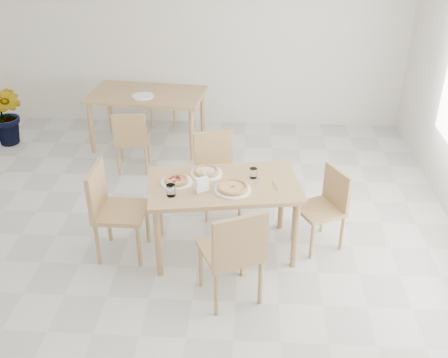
# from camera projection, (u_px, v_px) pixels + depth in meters

# --- Properties ---
(main_table) EXTENTS (1.49, 0.99, 0.75)m
(main_table) POSITION_uv_depth(u_px,v_px,m) (224.00, 192.00, 4.85)
(main_table) COLOR #A78356
(main_table) RESTS_ON ground
(chair_south) EXTENTS (0.61, 0.61, 0.93)m
(chair_south) POSITION_uv_depth(u_px,v_px,m) (234.00, 250.00, 4.27)
(chair_south) COLOR tan
(chair_south) RESTS_ON ground
(chair_north) EXTENTS (0.55, 0.55, 0.87)m
(chair_north) POSITION_uv_depth(u_px,v_px,m) (216.00, 166.00, 5.63)
(chair_north) COLOR tan
(chair_north) RESTS_ON ground
(chair_west) EXTENTS (0.46, 0.46, 0.92)m
(chair_west) POSITION_uv_depth(u_px,v_px,m) (111.00, 205.00, 4.88)
(chair_west) COLOR tan
(chair_west) RESTS_ON ground
(chair_east) EXTENTS (0.54, 0.54, 0.80)m
(chair_east) POSITION_uv_depth(u_px,v_px,m) (326.00, 203.00, 5.05)
(chair_east) COLOR tan
(chair_east) RESTS_ON ground
(plate_margherita) EXTENTS (0.33, 0.33, 0.02)m
(plate_margherita) POSITION_uv_depth(u_px,v_px,m) (233.00, 190.00, 4.69)
(plate_margherita) COLOR white
(plate_margherita) RESTS_ON main_table
(plate_mushroom) EXTENTS (0.30, 0.30, 0.02)m
(plate_mushroom) POSITION_uv_depth(u_px,v_px,m) (206.00, 173.00, 4.96)
(plate_mushroom) COLOR white
(plate_mushroom) RESTS_ON main_table
(plate_pepperoni) EXTENTS (0.29, 0.29, 0.02)m
(plate_pepperoni) POSITION_uv_depth(u_px,v_px,m) (177.00, 182.00, 4.81)
(plate_pepperoni) COLOR white
(plate_pepperoni) RESTS_ON main_table
(pizza_margherita) EXTENTS (0.30, 0.30, 0.03)m
(pizza_margherita) POSITION_uv_depth(u_px,v_px,m) (233.00, 187.00, 4.68)
(pizza_margherita) COLOR tan
(pizza_margherita) RESTS_ON plate_margherita
(pizza_mushroom) EXTENTS (0.31, 0.31, 0.03)m
(pizza_mushroom) POSITION_uv_depth(u_px,v_px,m) (206.00, 171.00, 4.95)
(pizza_mushroom) COLOR tan
(pizza_mushroom) RESTS_ON plate_mushroom
(pizza_pepperoni) EXTENTS (0.30, 0.30, 0.03)m
(pizza_pepperoni) POSITION_uv_depth(u_px,v_px,m) (177.00, 180.00, 4.80)
(pizza_pepperoni) COLOR tan
(pizza_pepperoni) RESTS_ON plate_pepperoni
(tumbler_a) EXTENTS (0.08, 0.08, 0.11)m
(tumbler_a) POSITION_uv_depth(u_px,v_px,m) (171.00, 190.00, 4.59)
(tumbler_a) COLOR white
(tumbler_a) RESTS_ON main_table
(tumbler_b) EXTENTS (0.07, 0.07, 0.10)m
(tumbler_b) POSITION_uv_depth(u_px,v_px,m) (253.00, 173.00, 4.88)
(tumbler_b) COLOR white
(tumbler_b) RESTS_ON main_table
(napkin_holder) EXTENTS (0.14, 0.12, 0.14)m
(napkin_holder) POSITION_uv_depth(u_px,v_px,m) (202.00, 185.00, 4.64)
(napkin_holder) COLOR silver
(napkin_holder) RESTS_ON main_table
(fork_a) EXTENTS (0.05, 0.19, 0.01)m
(fork_a) POSITION_uv_depth(u_px,v_px,m) (258.00, 182.00, 4.83)
(fork_a) COLOR silver
(fork_a) RESTS_ON main_table
(fork_b) EXTENTS (0.06, 0.17, 0.01)m
(fork_b) POSITION_uv_depth(u_px,v_px,m) (275.00, 186.00, 4.77)
(fork_b) COLOR silver
(fork_b) RESTS_ON main_table
(second_table) EXTENTS (1.57, 1.00, 0.75)m
(second_table) POSITION_uv_depth(u_px,v_px,m) (147.00, 99.00, 6.95)
(second_table) COLOR tan
(second_table) RESTS_ON ground
(chair_back_s) EXTENTS (0.43, 0.43, 0.80)m
(chair_back_s) POSITION_uv_depth(u_px,v_px,m) (132.00, 137.00, 6.37)
(chair_back_s) COLOR tan
(chair_back_s) RESTS_ON ground
(chair_back_n) EXTENTS (0.46, 0.46, 0.78)m
(chair_back_n) POSITION_uv_depth(u_px,v_px,m) (161.00, 94.00, 7.76)
(chair_back_n) COLOR tan
(chair_back_n) RESTS_ON ground
(plate_empty) EXTENTS (0.28, 0.28, 0.02)m
(plate_empty) POSITION_uv_depth(u_px,v_px,m) (143.00, 96.00, 6.78)
(plate_empty) COLOR white
(plate_empty) RESTS_ON second_table
(potted_plant) EXTENTS (0.57, 0.50, 0.86)m
(potted_plant) POSITION_uv_depth(u_px,v_px,m) (7.00, 115.00, 7.09)
(potted_plant) COLOR #21702A
(potted_plant) RESTS_ON ground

